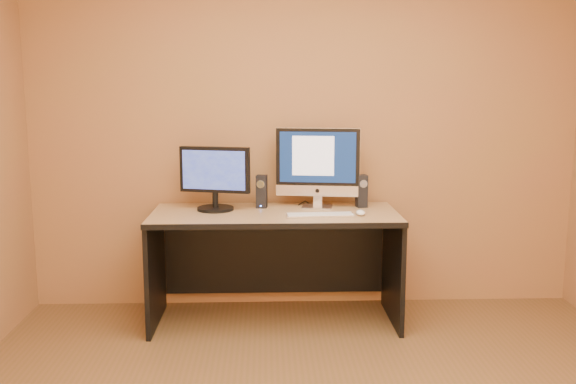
% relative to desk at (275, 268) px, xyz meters
% --- Properties ---
extents(walls, '(4.00, 4.00, 2.60)m').
position_rel_desk_xyz_m(walls, '(0.23, -1.59, 0.91)').
color(walls, '#995E3D').
rests_on(walls, ground).
extents(desk, '(1.67, 0.73, 0.77)m').
position_rel_desk_xyz_m(desk, '(0.00, 0.00, 0.00)').
color(desk, tan).
rests_on(desk, ground).
extents(imac, '(0.62, 0.31, 0.57)m').
position_rel_desk_xyz_m(imac, '(0.30, 0.17, 0.67)').
color(imac, '#B8B7BC').
rests_on(imac, desk).
extents(second_monitor, '(0.55, 0.37, 0.44)m').
position_rel_desk_xyz_m(second_monitor, '(-0.41, 0.10, 0.61)').
color(second_monitor, black).
rests_on(second_monitor, desk).
extents(speaker_left, '(0.08, 0.09, 0.23)m').
position_rel_desk_xyz_m(speaker_left, '(-0.09, 0.18, 0.50)').
color(speaker_left, black).
rests_on(speaker_left, desk).
extents(speaker_right, '(0.08, 0.09, 0.23)m').
position_rel_desk_xyz_m(speaker_right, '(0.62, 0.18, 0.50)').
color(speaker_right, black).
rests_on(speaker_right, desk).
extents(keyboard, '(0.46, 0.15, 0.02)m').
position_rel_desk_xyz_m(keyboard, '(0.30, -0.13, 0.40)').
color(keyboard, silver).
rests_on(keyboard, desk).
extents(mouse, '(0.06, 0.11, 0.04)m').
position_rel_desk_xyz_m(mouse, '(0.57, -0.11, 0.40)').
color(mouse, white).
rests_on(mouse, desk).
extents(cable_a, '(0.06, 0.23, 0.01)m').
position_rel_desk_xyz_m(cable_a, '(0.26, 0.26, 0.39)').
color(cable_a, black).
rests_on(cable_a, desk).
extents(cable_b, '(0.07, 0.18, 0.01)m').
position_rel_desk_xyz_m(cable_b, '(0.21, 0.34, 0.39)').
color(cable_b, black).
rests_on(cable_b, desk).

